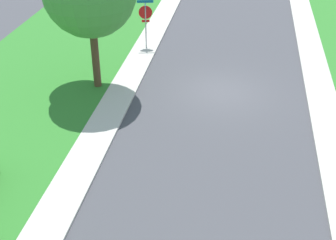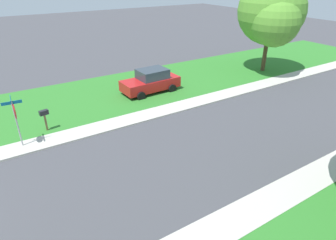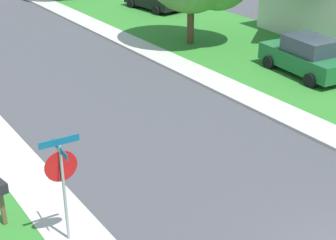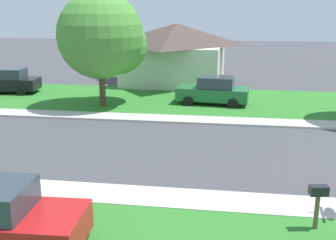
% 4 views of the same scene
% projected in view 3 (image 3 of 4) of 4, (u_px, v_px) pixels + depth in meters
% --- Properties ---
extents(sidewalk_east, '(1.40, 56.00, 0.10)m').
position_uv_depth(sidewalk_east, '(202.00, 76.00, 22.45)').
color(sidewalk_east, '#B7B2A8').
rests_on(sidewalk_east, ground).
extents(lawn_east, '(8.00, 56.00, 0.08)m').
position_uv_depth(lawn_east, '(279.00, 57.00, 24.86)').
color(lawn_east, '#2D7528').
rests_on(lawn_east, ground).
extents(stop_sign_far_corner, '(0.92, 0.92, 2.77)m').
position_uv_depth(stop_sign_far_corner, '(62.00, 173.00, 11.43)').
color(stop_sign_far_corner, '#9E9EA3').
rests_on(stop_sign_far_corner, ground).
extents(car_green_kerbside_mid, '(2.35, 4.45, 1.76)m').
position_uv_depth(car_green_kerbside_mid, '(307.00, 56.00, 22.26)').
color(car_green_kerbside_mid, '#1E6033').
rests_on(car_green_kerbside_mid, ground).
extents(mailbox, '(0.31, 0.51, 1.31)m').
position_uv_depth(mailbox, '(0.00, 192.00, 12.32)').
color(mailbox, brown).
rests_on(mailbox, ground).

